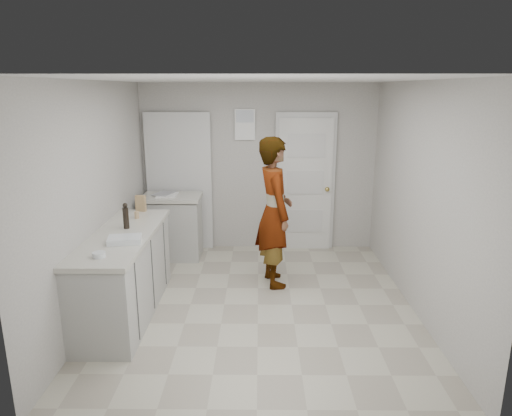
{
  "coord_description": "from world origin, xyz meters",
  "views": [
    {
      "loc": [
        0.02,
        -4.8,
        2.42
      ],
      "look_at": [
        -0.03,
        0.4,
        1.05
      ],
      "focal_mm": 32.0,
      "sensor_mm": 36.0,
      "label": 1
    }
  ],
  "objects_px": {
    "oil_cruet_a": "(126,218)",
    "egg_bowl": "(99,255)",
    "person": "(274,212)",
    "oil_cruet_b": "(126,216)",
    "spice_jar": "(137,215)",
    "cake_mix_box": "(141,203)",
    "baking_dish": "(125,240)"
  },
  "relations": [
    {
      "from": "egg_bowl",
      "to": "cake_mix_box",
      "type": "bearing_deg",
      "value": 90.7
    },
    {
      "from": "person",
      "to": "spice_jar",
      "type": "distance_m",
      "value": 1.65
    },
    {
      "from": "oil_cruet_a",
      "to": "egg_bowl",
      "type": "height_order",
      "value": "oil_cruet_a"
    },
    {
      "from": "person",
      "to": "cake_mix_box",
      "type": "relative_size",
      "value": 9.26
    },
    {
      "from": "spice_jar",
      "to": "person",
      "type": "bearing_deg",
      "value": 8.91
    },
    {
      "from": "person",
      "to": "egg_bowl",
      "type": "bearing_deg",
      "value": 119.52
    },
    {
      "from": "oil_cruet_b",
      "to": "oil_cruet_a",
      "type": "bearing_deg",
      "value": 98.24
    },
    {
      "from": "cake_mix_box",
      "to": "oil_cruet_b",
      "type": "bearing_deg",
      "value": -79.14
    },
    {
      "from": "cake_mix_box",
      "to": "spice_jar",
      "type": "height_order",
      "value": "cake_mix_box"
    },
    {
      "from": "cake_mix_box",
      "to": "oil_cruet_a",
      "type": "bearing_deg",
      "value": -79.19
    },
    {
      "from": "oil_cruet_b",
      "to": "baking_dish",
      "type": "height_order",
      "value": "oil_cruet_b"
    },
    {
      "from": "spice_jar",
      "to": "oil_cruet_a",
      "type": "bearing_deg",
      "value": -91.53
    },
    {
      "from": "person",
      "to": "egg_bowl",
      "type": "relative_size",
      "value": 15.71
    },
    {
      "from": "baking_dish",
      "to": "egg_bowl",
      "type": "relative_size",
      "value": 3.03
    },
    {
      "from": "person",
      "to": "spice_jar",
      "type": "relative_size",
      "value": 22.14
    },
    {
      "from": "spice_jar",
      "to": "oil_cruet_b",
      "type": "bearing_deg",
      "value": -91.41
    },
    {
      "from": "oil_cruet_b",
      "to": "spice_jar",
      "type": "bearing_deg",
      "value": 88.59
    },
    {
      "from": "person",
      "to": "oil_cruet_a",
      "type": "distance_m",
      "value": 1.77
    },
    {
      "from": "oil_cruet_a",
      "to": "egg_bowl",
      "type": "xyz_separation_m",
      "value": [
        -0.0,
        -0.89,
        -0.09
      ]
    },
    {
      "from": "baking_dish",
      "to": "oil_cruet_a",
      "type": "bearing_deg",
      "value": 103.62
    },
    {
      "from": "oil_cruet_b",
      "to": "baking_dish",
      "type": "xyz_separation_m",
      "value": [
        0.11,
        -0.47,
        -0.11
      ]
    },
    {
      "from": "person",
      "to": "oil_cruet_b",
      "type": "distance_m",
      "value": 1.77
    },
    {
      "from": "oil_cruet_b",
      "to": "cake_mix_box",
      "type": "bearing_deg",
      "value": 91.8
    },
    {
      "from": "cake_mix_box",
      "to": "egg_bowl",
      "type": "xyz_separation_m",
      "value": [
        0.02,
        -1.6,
        -0.08
      ]
    },
    {
      "from": "oil_cruet_a",
      "to": "oil_cruet_b",
      "type": "bearing_deg",
      "value": -81.76
    },
    {
      "from": "spice_jar",
      "to": "oil_cruet_b",
      "type": "relative_size",
      "value": 0.29
    },
    {
      "from": "oil_cruet_a",
      "to": "baking_dish",
      "type": "bearing_deg",
      "value": -76.38
    },
    {
      "from": "cake_mix_box",
      "to": "egg_bowl",
      "type": "distance_m",
      "value": 1.61
    },
    {
      "from": "oil_cruet_a",
      "to": "egg_bowl",
      "type": "bearing_deg",
      "value": -90.15
    },
    {
      "from": "egg_bowl",
      "to": "spice_jar",
      "type": "bearing_deg",
      "value": 89.42
    },
    {
      "from": "cake_mix_box",
      "to": "spice_jar",
      "type": "bearing_deg",
      "value": -75.32
    },
    {
      "from": "spice_jar",
      "to": "baking_dish",
      "type": "height_order",
      "value": "spice_jar"
    }
  ]
}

